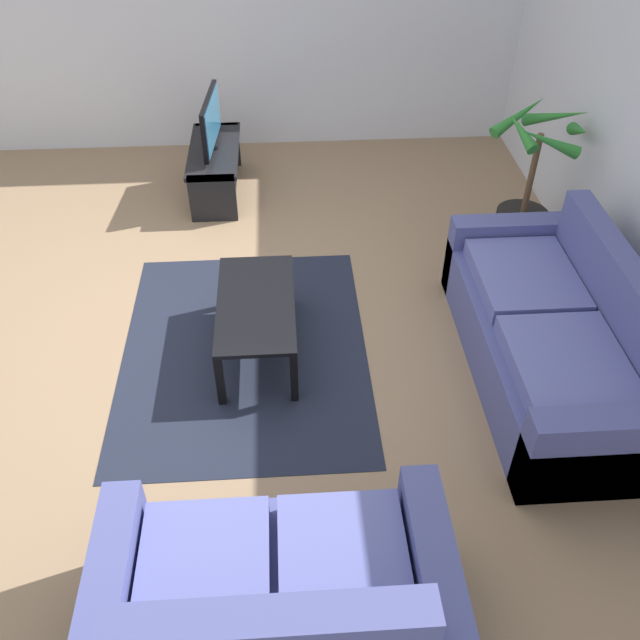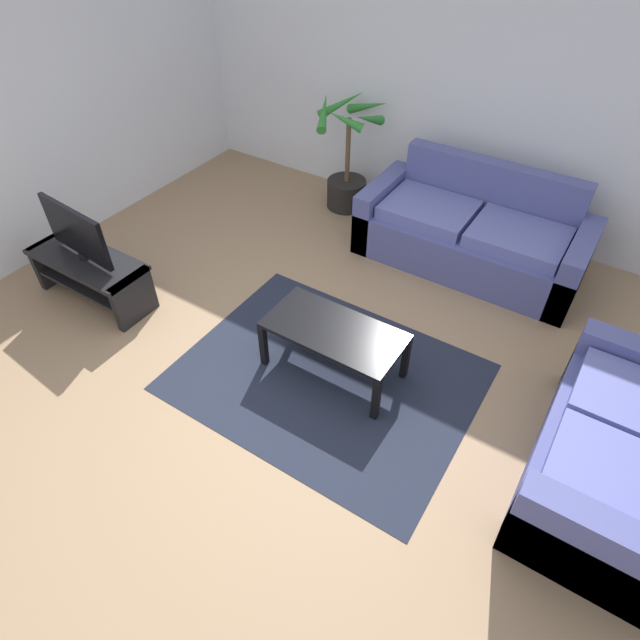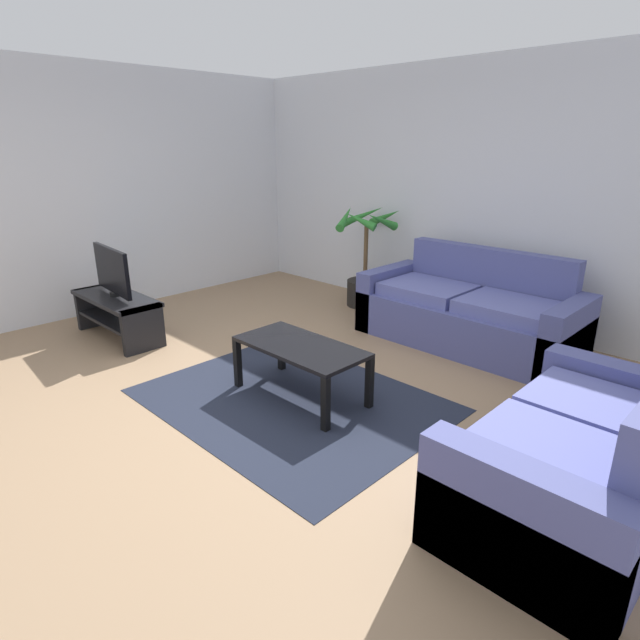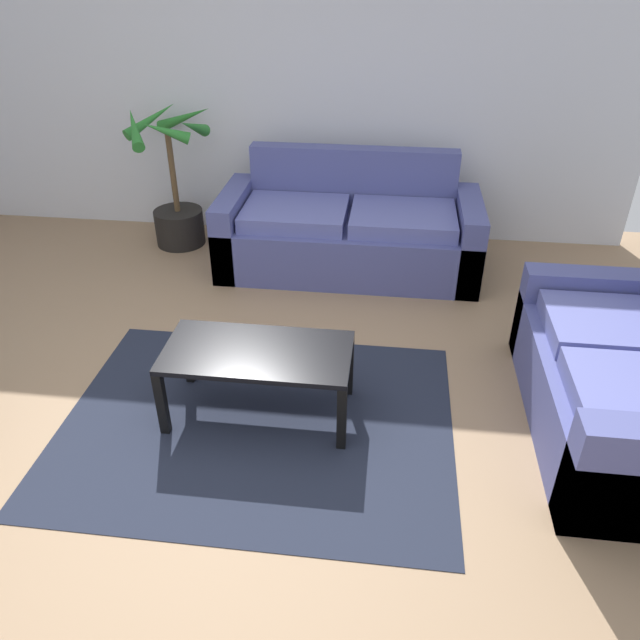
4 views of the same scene
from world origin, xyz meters
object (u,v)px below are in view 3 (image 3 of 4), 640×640
object	(u,v)px
couch_loveseat	(580,464)
coffee_table	(300,352)
potted_palm	(365,271)
tv	(112,271)
couch_main	(469,314)
tv_stand	(117,310)

from	to	relation	value
couch_loveseat	coffee_table	world-z (taller)	couch_loveseat
coffee_table	potted_palm	size ratio (longest dim) A/B	0.87
couch_loveseat	tv	bearing A→B (deg)	-173.32
tv	couch_main	bearing A→B (deg)	41.81
tv_stand	coffee_table	xyz separation A→B (m)	(2.25, 0.40, 0.09)
tv	coffee_table	xyz separation A→B (m)	(2.25, 0.40, -0.32)
couch_main	tv_stand	size ratio (longest dim) A/B	1.88
potted_palm	tv_stand	bearing A→B (deg)	-112.11
couch_loveseat	couch_main	bearing A→B (deg)	132.44
couch_loveseat	tv_stand	distance (m)	4.29
couch_main	couch_loveseat	distance (m)	2.47
tv	potted_palm	xyz separation A→B (m)	(1.06, 2.60, -0.27)
tv_stand	couch_loveseat	bearing A→B (deg)	6.72
coffee_table	potted_palm	bearing A→B (deg)	118.41
couch_loveseat	potted_palm	xyz separation A→B (m)	(-3.20, 2.10, 0.13)
couch_main	tv	xyz separation A→B (m)	(-2.59, -2.32, 0.39)
couch_loveseat	tv	xyz separation A→B (m)	(-4.26, -0.50, 0.40)
couch_loveseat	tv	world-z (taller)	tv
coffee_table	couch_loveseat	bearing A→B (deg)	2.89
coffee_table	potted_palm	xyz separation A→B (m)	(-1.19, 2.20, 0.05)
tv_stand	coffee_table	world-z (taller)	tv_stand
couch_loveseat	potted_palm	distance (m)	3.83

